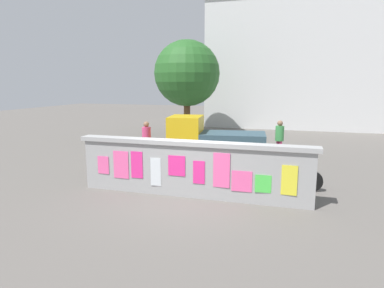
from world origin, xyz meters
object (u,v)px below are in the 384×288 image
object	(u,v)px
motorcycle	(288,174)
bicycle_near	(133,163)
auto_rickshaw_truck	(211,141)
person_walking	(147,138)
person_bystander	(280,136)
tree_roadside	(187,74)

from	to	relation	value
motorcycle	bicycle_near	distance (m)	5.20
auto_rickshaw_truck	bicycle_near	bearing A→B (deg)	-139.82
person_walking	person_bystander	size ratio (longest dim) A/B	1.00
motorcycle	tree_roadside	bearing A→B (deg)	122.44
person_bystander	tree_roadside	world-z (taller)	tree_roadside
auto_rickshaw_truck	person_walking	size ratio (longest dim) A/B	2.32
auto_rickshaw_truck	motorcycle	size ratio (longest dim) A/B	1.98
motorcycle	person_bystander	bearing A→B (deg)	96.02
bicycle_near	person_walking	distance (m)	1.76
person_walking	person_bystander	world-z (taller)	same
auto_rickshaw_truck	person_bystander	world-z (taller)	auto_rickshaw_truck
motorcycle	person_walking	world-z (taller)	person_walking
bicycle_near	person_walking	world-z (taller)	person_walking
person_bystander	auto_rickshaw_truck	bearing A→B (deg)	-147.81
auto_rickshaw_truck	motorcycle	world-z (taller)	auto_rickshaw_truck
tree_roadside	person_walking	bearing A→B (deg)	-84.21
person_walking	tree_roadside	world-z (taller)	tree_roadside
motorcycle	person_bystander	world-z (taller)	person_bystander
motorcycle	bicycle_near	bearing A→B (deg)	176.06
bicycle_near	person_bystander	distance (m)	5.96
person_walking	person_bystander	distance (m)	5.33
motorcycle	person_bystander	xyz separation A→B (m)	(-0.41, 3.86, 0.52)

